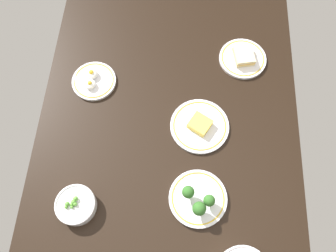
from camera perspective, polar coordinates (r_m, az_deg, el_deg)
name	(u,v)px	position (r cm, az deg, el deg)	size (l,w,h in cm)	color
dining_table	(168,130)	(128.02, 0.00, -0.70)	(159.39, 96.38, 4.00)	black
bowl_peas	(76,205)	(119.79, -15.08, -12.59)	(13.40, 13.40, 5.44)	silver
plate_eggs	(93,80)	(137.16, -12.31, 7.43)	(17.11, 17.11, 4.52)	silver
plate_broccoli	(198,199)	(116.91, 5.01, -12.02)	(19.73, 19.73, 8.39)	silver
plate_cheese	(200,126)	(126.05, 5.29, 0.07)	(21.66, 21.66, 3.76)	silver
plate_sandwich	(243,58)	(142.64, 12.36, 11.05)	(18.83, 18.83, 4.34)	silver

